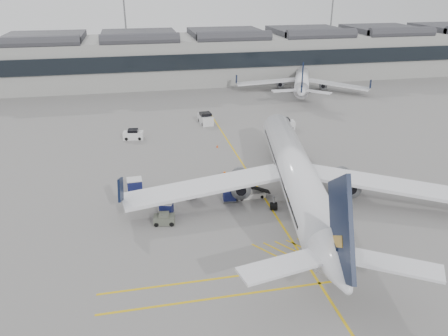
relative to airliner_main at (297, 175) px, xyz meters
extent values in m
plane|color=gray|center=(-13.31, -2.53, -3.46)|extent=(220.00, 220.00, 0.00)
cube|color=#9E9E99|center=(-13.31, 69.47, 2.04)|extent=(200.00, 20.00, 11.00)
cube|color=black|center=(-13.31, 59.27, 3.04)|extent=(200.00, 0.50, 3.60)
cube|color=#38383D|center=(-13.31, 69.47, 8.24)|extent=(200.00, 18.00, 1.40)
cylinder|color=slate|center=(-18.31, 83.47, 9.04)|extent=(0.44, 0.44, 25.00)
cylinder|color=slate|center=(41.69, 83.47, 9.04)|extent=(0.44, 0.44, 25.00)
cube|color=gold|center=(-3.31, 7.47, -3.45)|extent=(0.25, 60.00, 0.01)
cylinder|color=white|center=(0.14, 0.75, 0.06)|extent=(10.40, 33.71, 4.20)
cone|color=white|center=(3.70, 19.40, 0.06)|extent=(4.96, 5.18, 4.20)
cone|color=white|center=(-3.49, -18.35, 0.51)|extent=(5.13, 6.05, 4.20)
cube|color=white|center=(-10.60, 1.09, -0.95)|extent=(19.35, 6.38, 0.39)
cube|color=white|center=(10.25, -2.89, -0.95)|extent=(18.58, 12.67, 0.39)
cylinder|color=slate|center=(-6.12, 2.51, -1.73)|extent=(3.06, 4.39, 2.35)
cylinder|color=slate|center=(6.61, 0.08, -1.73)|extent=(3.06, 4.39, 2.35)
cube|color=black|center=(-3.37, -17.69, 3.64)|extent=(1.92, 8.41, 9.36)
cylinder|color=black|center=(2.55, 13.37, -3.10)|extent=(0.44, 0.76, 0.72)
cylinder|color=black|center=(-3.12, -1.47, -3.01)|extent=(0.94, 1.02, 0.89)
cylinder|color=black|center=(2.36, -2.52, -3.01)|extent=(0.94, 1.02, 0.89)
cylinder|color=white|center=(21.46, 53.21, -0.75)|extent=(12.61, 25.11, 3.23)
cone|color=white|center=(26.90, 66.75, -0.75)|extent=(4.28, 4.39, 3.23)
cone|color=white|center=(15.88, 39.34, -0.41)|extent=(4.53, 5.03, 3.23)
cube|color=white|center=(13.41, 55.06, -1.53)|extent=(14.78, 4.08, 0.30)
cube|color=white|center=(28.55, 48.97, -1.53)|extent=(13.18, 11.74, 0.30)
cylinder|color=slate|center=(17.00, 55.46, -2.13)|extent=(2.83, 3.54, 1.80)
cylinder|color=slate|center=(26.24, 51.75, -2.13)|extent=(2.83, 3.54, 1.80)
cube|color=black|center=(16.08, 39.82, 1.99)|extent=(2.68, 6.16, 7.19)
cylinder|color=black|center=(25.14, 62.37, -3.18)|extent=(0.43, 0.60, 0.55)
cylinder|color=black|center=(18.66, 52.02, -3.12)|extent=(0.81, 0.86, 0.69)
cylinder|color=black|center=(22.65, 50.41, -3.12)|extent=(0.81, 0.86, 0.69)
cube|color=beige|center=(-4.92, 2.08, -3.14)|extent=(3.45, 1.43, 0.63)
cube|color=black|center=(-4.02, 2.10, -2.42)|extent=(3.08, 1.06, 1.33)
cube|color=beige|center=(-5.91, 2.06, -2.51)|extent=(0.84, 1.19, 0.81)
cylinder|color=black|center=(-6.16, 1.42, -3.26)|extent=(0.40, 0.17, 0.40)
cylinder|color=black|center=(-6.19, 2.68, -3.26)|extent=(0.40, 0.17, 0.40)
cylinder|color=black|center=(-3.64, 1.48, -3.26)|extent=(0.40, 0.17, 0.40)
cylinder|color=black|center=(-3.67, 2.74, -3.26)|extent=(0.40, 0.17, 0.40)
cube|color=gray|center=(-12.15, 3.52, -3.29)|extent=(1.73, 1.49, 0.11)
cube|color=#13194B|center=(-12.15, 3.52, -2.55)|extent=(1.58, 1.42, 1.34)
cube|color=silver|center=(-12.15, 3.52, -1.85)|extent=(1.64, 1.48, 0.09)
cylinder|color=black|center=(-12.73, 2.93, -3.36)|extent=(0.21, 0.12, 0.20)
cylinder|color=black|center=(-12.86, 3.94, -3.36)|extent=(0.21, 0.12, 0.20)
cylinder|color=black|center=(-11.45, 3.10, -3.36)|extent=(0.21, 0.12, 0.20)
cylinder|color=black|center=(-11.58, 4.11, -3.36)|extent=(0.21, 0.12, 0.20)
cube|color=gray|center=(-7.63, 1.67, -3.28)|extent=(1.81, 1.55, 0.12)
cube|color=#13194B|center=(-7.63, 1.67, -2.50)|extent=(1.66, 1.48, 1.42)
cube|color=silver|center=(-7.63, 1.67, -1.76)|extent=(1.71, 1.54, 0.10)
cylinder|color=black|center=(-8.37, 1.21, -3.35)|extent=(0.22, 0.12, 0.22)
cylinder|color=black|center=(-8.25, 2.28, -3.35)|extent=(0.22, 0.12, 0.22)
cylinder|color=black|center=(-7.01, 1.06, -3.35)|extent=(0.22, 0.12, 0.22)
cylinder|color=black|center=(-6.89, 2.13, -3.35)|extent=(0.22, 0.12, 0.22)
cube|color=gray|center=(-15.28, -0.21, -3.30)|extent=(1.83, 1.66, 0.11)
cube|color=#13194B|center=(-15.28, -0.21, -2.59)|extent=(1.69, 1.58, 1.29)
cube|color=silver|center=(-15.28, -0.21, -1.91)|extent=(1.75, 1.63, 0.09)
cylinder|color=black|center=(-16.03, -0.48, -3.36)|extent=(0.21, 0.15, 0.20)
cylinder|color=black|center=(-15.72, 0.45, -3.36)|extent=(0.21, 0.15, 0.20)
cylinder|color=black|center=(-14.85, -0.87, -3.36)|extent=(0.21, 0.15, 0.20)
cylinder|color=black|center=(-14.54, 0.05, -3.36)|extent=(0.21, 0.15, 0.20)
cube|color=gray|center=(-18.61, 5.84, -3.26)|extent=(1.98, 1.65, 0.14)
cube|color=#13194B|center=(-18.61, 5.84, -2.35)|extent=(1.81, 1.59, 1.64)
cube|color=silver|center=(-18.61, 5.84, -1.49)|extent=(1.87, 1.65, 0.11)
cylinder|color=black|center=(-19.38, 5.19, -3.33)|extent=(0.25, 0.12, 0.25)
cylinder|color=black|center=(-19.43, 6.43, -3.33)|extent=(0.25, 0.12, 0.25)
cylinder|color=black|center=(-17.80, 5.25, -3.33)|extent=(0.25, 0.12, 0.25)
cylinder|color=black|center=(-17.84, 6.49, -3.33)|extent=(0.25, 0.12, 0.25)
imported|color=#F3610C|center=(-7.25, 5.92, -2.48)|extent=(0.73, 0.84, 1.95)
imported|color=#FF4B0D|center=(-10.33, 5.00, -2.56)|extent=(0.88, 0.69, 1.79)
cube|color=#53584B|center=(-15.70, -2.04, -2.96)|extent=(2.43, 1.67, 0.90)
cube|color=#53584B|center=(-15.70, -2.04, -2.42)|extent=(1.23, 1.23, 0.45)
cylinder|color=black|center=(-16.59, -2.50, -3.21)|extent=(0.53, 0.30, 0.51)
cylinder|color=black|center=(-16.42, -1.34, -3.21)|extent=(0.53, 0.30, 0.51)
cylinder|color=black|center=(-14.98, -2.73, -3.21)|extent=(0.53, 0.30, 0.51)
cylinder|color=black|center=(-14.81, -1.57, -3.21)|extent=(0.53, 0.30, 0.51)
cone|color=#F24C0A|center=(-5.59, 19.59, -3.22)|extent=(0.34, 0.34, 0.47)
cone|color=#F24C0A|center=(3.69, 4.81, -3.23)|extent=(0.33, 0.33, 0.46)
cube|color=silver|center=(-18.40, 26.38, -2.83)|extent=(3.42, 2.07, 1.25)
cube|color=black|center=(-18.40, 26.38, -2.07)|extent=(1.82, 1.74, 0.54)
cylinder|color=black|center=(-19.57, 25.83, -3.19)|extent=(0.56, 0.27, 0.54)
cylinder|color=black|center=(-19.36, 27.24, -3.19)|extent=(0.56, 0.27, 0.54)
cylinder|color=black|center=(-17.44, 25.51, -3.19)|extent=(0.56, 0.27, 0.54)
cylinder|color=black|center=(-17.23, 26.93, -3.19)|extent=(0.56, 0.27, 0.54)
cube|color=silver|center=(-5.31, 32.08, -2.68)|extent=(2.40, 4.20, 1.56)
cube|color=black|center=(-5.31, 32.08, -1.73)|extent=(2.09, 2.19, 0.67)
cylinder|color=black|center=(-4.29, 30.84, -3.12)|extent=(0.31, 0.69, 0.67)
cylinder|color=black|center=(-6.06, 30.66, -3.12)|extent=(0.31, 0.69, 0.67)
cylinder|color=black|center=(-4.56, 33.50, -3.12)|extent=(0.31, 0.69, 0.67)
cylinder|color=black|center=(-6.33, 33.33, -3.12)|extent=(0.31, 0.69, 0.67)
cube|color=silver|center=(7.68, 26.26, -2.73)|extent=(3.86, 2.16, 1.45)
cube|color=black|center=(7.68, 26.26, -1.86)|extent=(2.00, 1.90, 0.62)
cylinder|color=black|center=(6.38, 25.54, -3.15)|extent=(0.64, 0.28, 0.62)
cylinder|color=black|center=(6.51, 27.19, -3.15)|extent=(0.64, 0.28, 0.62)
cylinder|color=black|center=(8.86, 25.34, -3.15)|extent=(0.64, 0.28, 0.62)
cylinder|color=black|center=(8.99, 26.99, -3.15)|extent=(0.64, 0.28, 0.62)
camera|label=1|loc=(-17.87, -43.52, 21.01)|focal=35.00mm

